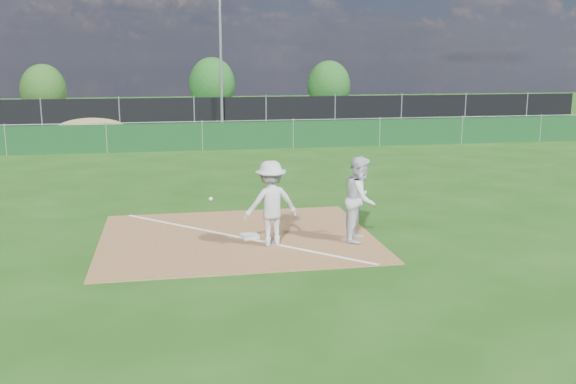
% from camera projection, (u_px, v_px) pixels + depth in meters
% --- Properties ---
extents(ground, '(90.00, 90.00, 0.00)m').
position_uv_depth(ground, '(210.00, 170.00, 22.96)').
color(ground, '#18420E').
rests_on(ground, ground).
extents(infield_dirt, '(6.00, 5.00, 0.02)m').
position_uv_depth(infield_dirt, '(237.00, 237.00, 14.30)').
color(infield_dirt, brown).
rests_on(infield_dirt, ground).
extents(foul_line, '(5.01, 5.01, 0.01)m').
position_uv_depth(foul_line, '(237.00, 237.00, 14.30)').
color(foul_line, white).
rests_on(foul_line, infield_dirt).
extents(green_fence, '(44.00, 0.05, 1.20)m').
position_uv_depth(green_fence, '(202.00, 137.00, 27.65)').
color(green_fence, '#0E3616').
rests_on(green_fence, ground).
extents(dirt_mound, '(3.38, 2.60, 1.17)m').
position_uv_depth(dirt_mound, '(91.00, 130.00, 30.12)').
color(dirt_mound, olive).
rests_on(dirt_mound, ground).
extents(black_fence, '(46.00, 0.04, 1.80)m').
position_uv_depth(black_fence, '(194.00, 114.00, 35.28)').
color(black_fence, black).
rests_on(black_fence, ground).
extents(parking_lot, '(46.00, 9.00, 0.01)m').
position_uv_depth(parking_lot, '(191.00, 122.00, 40.28)').
color(parking_lot, black).
rests_on(parking_lot, ground).
extents(light_pole, '(0.16, 0.16, 8.00)m').
position_uv_depth(light_pole, '(221.00, 56.00, 34.63)').
color(light_pole, slate).
rests_on(light_pole, ground).
extents(first_base, '(0.41, 0.41, 0.08)m').
position_uv_depth(first_base, '(250.00, 236.00, 14.22)').
color(first_base, silver).
rests_on(first_base, infield_dirt).
extents(play_at_first, '(1.93, 0.87, 1.81)m').
position_uv_depth(play_at_first, '(271.00, 203.00, 13.53)').
color(play_at_first, silver).
rests_on(play_at_first, infield_dirt).
extents(runner, '(1.04, 1.13, 1.87)m').
position_uv_depth(runner, '(360.00, 199.00, 13.90)').
color(runner, silver).
rests_on(runner, ground).
extents(car_left, '(4.83, 2.98, 1.53)m').
position_uv_depth(car_left, '(75.00, 112.00, 38.19)').
color(car_left, '#96999D').
rests_on(car_left, parking_lot).
extents(car_mid, '(4.50, 2.68, 1.40)m').
position_uv_depth(car_mid, '(155.00, 113.00, 38.35)').
color(car_mid, black).
rests_on(car_mid, parking_lot).
extents(car_right, '(4.42, 2.77, 1.20)m').
position_uv_depth(car_right, '(280.00, 111.00, 40.73)').
color(car_right, black).
rests_on(car_right, parking_lot).
extents(tree_left, '(2.99, 2.99, 3.54)m').
position_uv_depth(tree_left, '(43.00, 90.00, 42.80)').
color(tree_left, '#382316').
rests_on(tree_left, ground).
extents(tree_mid, '(3.36, 3.36, 3.99)m').
position_uv_depth(tree_mid, '(212.00, 84.00, 46.89)').
color(tree_mid, '#382316').
rests_on(tree_mid, ground).
extents(tree_right, '(3.16, 3.16, 3.74)m').
position_uv_depth(tree_right, '(329.00, 85.00, 47.28)').
color(tree_right, '#382316').
rests_on(tree_right, ground).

